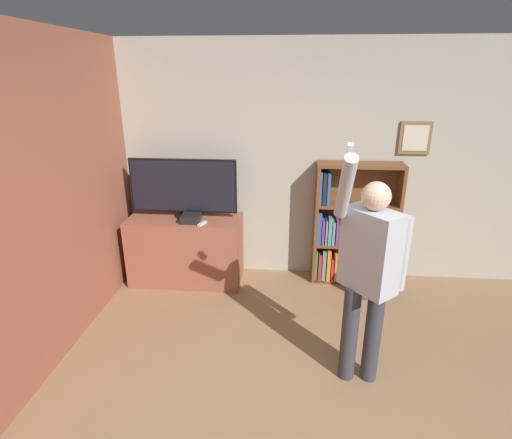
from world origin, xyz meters
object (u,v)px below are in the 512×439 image
television (183,187)px  game_console (191,218)px  bookshelf (346,228)px  person (368,268)px  waste_bin (366,281)px

television → game_console: size_ratio=5.76×
game_console → bookshelf: bookshelf is taller
television → bookshelf: television is taller
person → television: bearing=-171.6°
bookshelf → person: bearing=-92.1°
person → game_console: bearing=-170.2°
television → waste_bin: bearing=-6.1°
person → waste_bin: bearing=127.3°
television → person: bearing=-40.8°
television → waste_bin: television is taller
bookshelf → waste_bin: (0.22, -0.35, -0.48)m
person → waste_bin: (0.28, 1.32, -0.82)m
bookshelf → waste_bin: 0.63m
television → bookshelf: (1.84, 0.13, -0.48)m
game_console → waste_bin: game_console is taller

